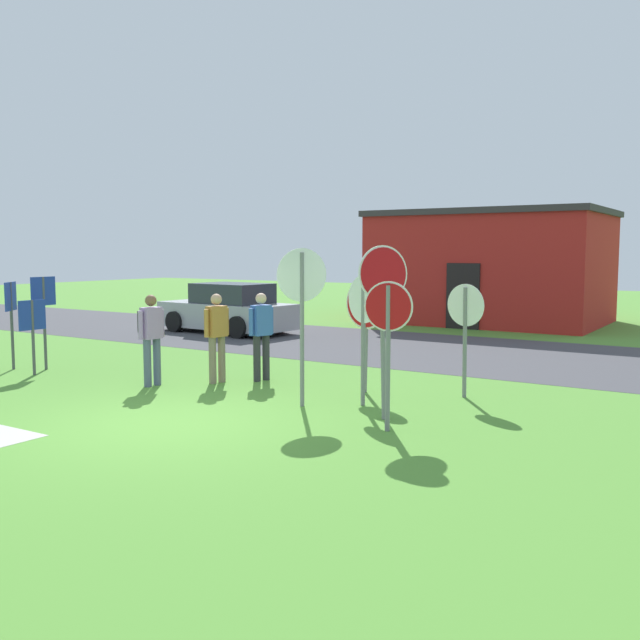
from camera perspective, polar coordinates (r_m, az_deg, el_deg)
The scene contains 16 objects.
ground_plane at distance 10.52m, azimuth -12.48°, elevation -8.21°, with size 80.00×80.00×0.00m, color #518E33.
street_asphalt at distance 18.08m, azimuth 8.54°, elevation -2.34°, with size 60.00×6.40×0.01m, color #424247.
building_background at distance 25.34m, azimuth 13.74°, elevation 4.20°, with size 7.56×5.57×3.85m.
parked_car_on_street at distance 21.65m, azimuth -7.46°, elevation 0.81°, with size 4.43×2.27×1.51m.
stop_sign_tallest at distance 12.13m, azimuth 11.69°, elevation -0.07°, with size 0.71×0.18×1.94m.
stop_sign_far_back at distance 9.68m, azimuth 5.54°, elevation -0.84°, with size 0.68×0.15×2.08m.
stop_sign_leaning_right at distance 11.28m, azimuth 3.54°, elevation 0.24°, with size 0.71×0.30×2.10m.
stop_sign_leaning_left at distance 12.35m, azimuth 3.76°, elevation 0.48°, with size 0.90×0.20×2.03m.
stop_sign_center_cluster at distance 11.18m, azimuth -1.48°, elevation 1.86°, with size 0.48×0.72×2.54m.
stop_sign_rear_right at distance 10.37m, azimuth 5.13°, elevation 1.67°, with size 0.47×0.74×2.58m.
person_on_left at distance 13.51m, azimuth -4.78°, elevation -0.94°, with size 0.31×0.55×1.69m.
person_in_dark_shirt at distance 13.32m, azimuth -13.54°, elevation -1.04°, with size 0.38×0.57×1.69m.
person_in_teal at distance 13.39m, azimuth -8.36°, elevation -1.04°, with size 0.28×0.56×1.69m.
info_panel_leftmost at distance 15.20m, azimuth -22.26°, elevation -0.29°, with size 0.06×0.60×1.51m.
info_panel_middle at distance 16.09m, azimuth -23.74°, elevation 0.81°, with size 0.37×0.50×1.84m.
info_panel_rightmost at distance 15.78m, azimuth -21.47°, elevation 1.09°, with size 0.06×0.60×1.95m.
Camera 1 is at (7.26, -7.20, 2.49)m, focal length 39.51 mm.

